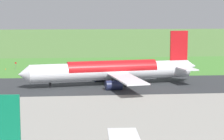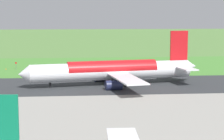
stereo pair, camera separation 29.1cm
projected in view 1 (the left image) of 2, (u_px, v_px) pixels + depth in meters
The scene contains 6 objects.
ground_plane at pixel (84, 85), 120.18m from camera, with size 800.00×800.00×0.00m, color #547F3D.
runway_asphalt at pixel (84, 85), 120.17m from camera, with size 600.00×30.33×0.06m, color #2D3033.
grass_verge_foreground at pixel (81, 69), 153.64m from camera, with size 600.00×80.00×0.04m, color #478534.
airliner_main at pixel (113, 70), 120.43m from camera, with size 53.99×44.39×15.88m.
no_stopping_sign at pixel (16, 65), 153.21m from camera, with size 0.60×0.10×2.82m.
traffic_cone_orange at pixel (6, 69), 153.28m from camera, with size 0.40×0.40×0.55m, color orange.
Camera 1 is at (2.61, 118.61, 21.40)m, focal length 65.55 mm.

